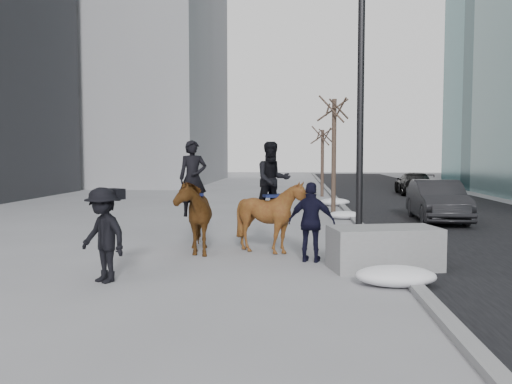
# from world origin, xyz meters

# --- Properties ---
(ground) EXTENTS (120.00, 120.00, 0.00)m
(ground) POSITION_xyz_m (0.00, 0.00, 0.00)
(ground) COLOR gray
(ground) RESTS_ON ground
(road) EXTENTS (8.00, 90.00, 0.01)m
(road) POSITION_xyz_m (7.00, 10.00, 0.01)
(road) COLOR black
(road) RESTS_ON ground
(curb) EXTENTS (0.25, 90.00, 0.12)m
(curb) POSITION_xyz_m (3.00, 10.00, 0.06)
(curb) COLOR gray
(curb) RESTS_ON ground
(planter) EXTENTS (2.36, 1.52, 0.87)m
(planter) POSITION_xyz_m (2.72, 0.04, 0.44)
(planter) COLOR gray
(planter) RESTS_ON ground
(car_near) EXTENTS (1.74, 4.48, 1.45)m
(car_near) POSITION_xyz_m (5.90, 8.26, 0.73)
(car_near) COLOR black
(car_near) RESTS_ON ground
(car_far) EXTENTS (2.15, 4.63, 1.31)m
(car_far) POSITION_xyz_m (7.83, 21.15, 0.66)
(car_far) COLOR black
(car_far) RESTS_ON ground
(tree_near) EXTENTS (1.20, 1.20, 5.01)m
(tree_near) POSITION_xyz_m (2.40, 10.28, 2.50)
(tree_near) COLOR #372920
(tree_near) RESTS_ON ground
(tree_far) EXTENTS (1.20, 1.20, 4.12)m
(tree_far) POSITION_xyz_m (2.40, 19.23, 2.06)
(tree_far) COLOR #392921
(tree_far) RESTS_ON ground
(mounted_left) EXTENTS (1.44, 2.26, 2.70)m
(mounted_left) POSITION_xyz_m (-1.59, 1.74, 1.00)
(mounted_left) COLOR #4C260F
(mounted_left) RESTS_ON ground
(mounted_right) EXTENTS (1.86, 1.97, 2.66)m
(mounted_right) POSITION_xyz_m (0.35, 1.70, 1.07)
(mounted_right) COLOR #4E220F
(mounted_right) RESTS_ON ground
(feeder) EXTENTS (1.09, 0.95, 1.75)m
(feeder) POSITION_xyz_m (1.26, 0.72, 0.88)
(feeder) COLOR black
(feeder) RESTS_ON ground
(camera_crew) EXTENTS (1.30, 1.17, 1.75)m
(camera_crew) POSITION_xyz_m (-2.63, -1.45, 0.89)
(camera_crew) COLOR black
(camera_crew) RESTS_ON ground
(lamppost) EXTENTS (0.25, 0.83, 9.09)m
(lamppost) POSITION_xyz_m (2.60, 3.40, 4.99)
(lamppost) COLOR black
(lamppost) RESTS_ON ground
(snow_piles) EXTENTS (1.44, 16.04, 0.37)m
(snow_piles) POSITION_xyz_m (2.70, 5.94, 0.17)
(snow_piles) COLOR silver
(snow_piles) RESTS_ON ground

